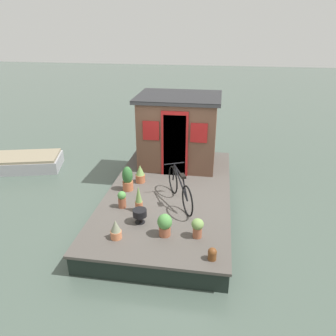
# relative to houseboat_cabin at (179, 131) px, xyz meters

# --- Properties ---
(ground_plane) EXTENTS (60.00, 60.00, 0.00)m
(ground_plane) POSITION_rel_houseboat_cabin_xyz_m (-1.75, 0.00, -1.51)
(ground_plane) COLOR #47564C
(houseboat_deck) EXTENTS (5.71, 3.03, 0.48)m
(houseboat_deck) POSITION_rel_houseboat_cabin_xyz_m (-1.75, 0.00, -1.27)
(houseboat_deck) COLOR #4C4742
(houseboat_deck) RESTS_ON ground_plane
(houseboat_cabin) EXTENTS (1.84, 2.32, 2.04)m
(houseboat_cabin) POSITION_rel_houseboat_cabin_xyz_m (0.00, 0.00, 0.00)
(houseboat_cabin) COLOR brown
(houseboat_cabin) RESTS_ON houseboat_deck
(bicycle) EXTENTS (1.63, 0.81, 0.83)m
(bicycle) POSITION_rel_houseboat_cabin_xyz_m (-2.34, -0.34, -0.64)
(bicycle) COLOR black
(bicycle) RESTS_ON houseboat_deck
(potted_plant_ivy) EXTENTS (0.29, 0.29, 0.47)m
(potted_plant_ivy) POSITION_rel_houseboat_cabin_xyz_m (-3.66, -0.21, -0.78)
(potted_plant_ivy) COLOR #935138
(potted_plant_ivy) RESTS_ON houseboat_deck
(potted_plant_geranium) EXTENTS (0.25, 0.25, 0.48)m
(potted_plant_geranium) POSITION_rel_houseboat_cabin_xyz_m (-1.40, 0.83, -0.80)
(potted_plant_geranium) COLOR #B2603D
(potted_plant_geranium) RESTS_ON houseboat_deck
(potted_plant_succulent) EXTENTS (0.19, 0.19, 0.40)m
(potted_plant_succulent) POSITION_rel_houseboat_cabin_xyz_m (-2.74, 0.93, -0.82)
(potted_plant_succulent) COLOR #935138
(potted_plant_succulent) RESTS_ON houseboat_deck
(potted_plant_basil) EXTENTS (0.22, 0.22, 0.41)m
(potted_plant_basil) POSITION_rel_houseboat_cabin_xyz_m (-3.91, 0.72, -0.84)
(potted_plant_basil) COLOR #C6754C
(potted_plant_basil) RESTS_ON houseboat_deck
(potted_plant_fern) EXTENTS (0.17, 0.17, 0.61)m
(potted_plant_fern) POSITION_rel_houseboat_cabin_xyz_m (-2.83, 0.52, -0.74)
(potted_plant_fern) COLOR #B2603D
(potted_plant_fern) RESTS_ON houseboat_deck
(potted_plant_sage) EXTENTS (0.27, 0.27, 0.64)m
(potted_plant_sage) POSITION_rel_houseboat_cabin_xyz_m (-1.88, 1.03, -0.73)
(potted_plant_sage) COLOR #B2603D
(potted_plant_sage) RESTS_ON houseboat_deck
(potted_plant_thyme) EXTENTS (0.24, 0.24, 0.41)m
(potted_plant_thyme) POSITION_rel_houseboat_cabin_xyz_m (-3.62, -0.85, -0.80)
(potted_plant_thyme) COLOR #935138
(potted_plant_thyme) RESTS_ON houseboat_deck
(charcoal_grill) EXTENTS (0.30, 0.30, 0.31)m
(charcoal_grill) POSITION_rel_houseboat_cabin_xyz_m (-3.29, 0.39, -0.81)
(charcoal_grill) COLOR black
(charcoal_grill) RESTS_ON houseboat_deck
(mooring_bollard) EXTENTS (0.16, 0.16, 0.24)m
(mooring_bollard) POSITION_rel_houseboat_cabin_xyz_m (-4.26, -1.16, -0.91)
(mooring_bollard) COLOR brown
(mooring_bollard) RESTS_ON houseboat_deck
(dinghy_boat) EXTENTS (1.85, 3.03, 0.46)m
(dinghy_boat) POSITION_rel_houseboat_cabin_xyz_m (-0.15, 5.27, -1.29)
(dinghy_boat) COLOR #99999E
(dinghy_boat) RESTS_ON ground_plane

